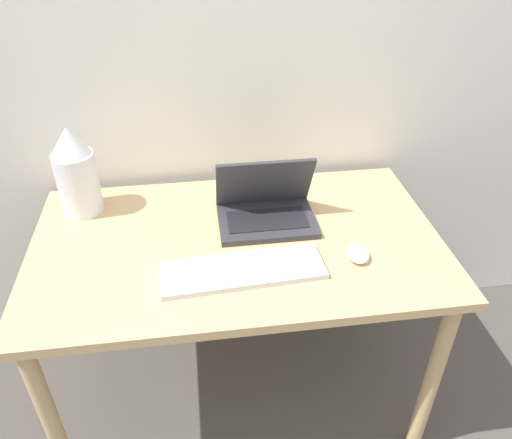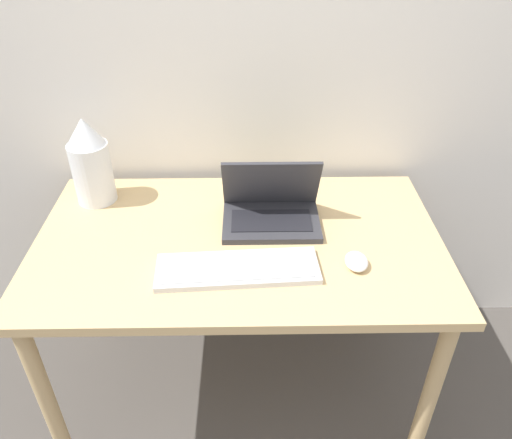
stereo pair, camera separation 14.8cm
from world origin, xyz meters
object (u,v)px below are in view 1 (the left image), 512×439
Objects in this scene: laptop at (266,207)px; mouse at (357,254)px; keyboard at (244,270)px; vase at (76,172)px.

laptop is 3.47× the size of mouse.
laptop reaches higher than keyboard.
laptop reaches higher than mouse.
keyboard is at bearing -111.87° from laptop.
laptop is 1.03× the size of vase.
vase is at bearing 141.67° from keyboard.
vase is at bearing 166.96° from laptop.
mouse is 0.30× the size of vase.
keyboard is at bearing -176.61° from mouse.
keyboard is 0.34m from mouse.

